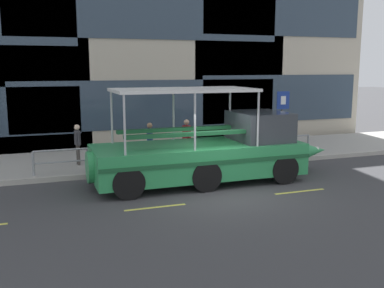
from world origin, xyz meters
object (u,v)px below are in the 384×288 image
at_px(pedestrian_mid_right, 150,139).
at_px(duck_tour_boat, 212,152).
at_px(pedestrian_near_stern, 78,141).
at_px(parking_sign, 282,112).
at_px(pedestrian_near_bow, 253,134).
at_px(pedestrian_mid_left, 187,135).

bearing_deg(pedestrian_mid_right, duck_tour_boat, -63.07).
distance_m(pedestrian_mid_right, pedestrian_near_stern, 2.80).
bearing_deg(pedestrian_near_stern, parking_sign, -5.00).
height_order(parking_sign, duck_tour_boat, duck_tour_boat).
xyz_separation_m(parking_sign, pedestrian_near_bow, (-1.22, 0.34, -0.95)).
height_order(duck_tour_boat, pedestrian_mid_left, duck_tour_boat).
bearing_deg(pedestrian_mid_right, pedestrian_near_bow, 1.37).
bearing_deg(pedestrian_near_bow, duck_tour_boat, -136.45).
xyz_separation_m(parking_sign, pedestrian_mid_left, (-4.24, 0.47, -0.87)).
bearing_deg(duck_tour_boat, pedestrian_mid_right, 116.93).
relative_size(parking_sign, pedestrian_near_bow, 1.82).
distance_m(pedestrian_mid_left, pedestrian_near_stern, 4.38).
bearing_deg(duck_tour_boat, parking_sign, 31.27).
bearing_deg(duck_tour_boat, pedestrian_near_stern, 140.99).
height_order(pedestrian_near_bow, pedestrian_near_stern, pedestrian_near_stern).
relative_size(parking_sign, pedestrian_near_stern, 1.73).
height_order(duck_tour_boat, pedestrian_near_stern, duck_tour_boat).
distance_m(duck_tour_boat, pedestrian_mid_right, 3.25).
bearing_deg(pedestrian_mid_left, parking_sign, -6.33).
bearing_deg(parking_sign, pedestrian_mid_left, 173.67).
bearing_deg(pedestrian_mid_right, parking_sign, -2.27).
relative_size(pedestrian_near_bow, pedestrian_mid_right, 0.94).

